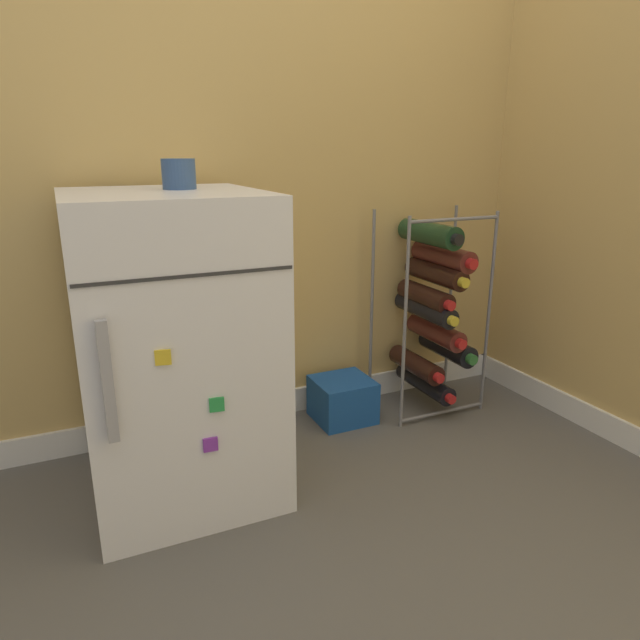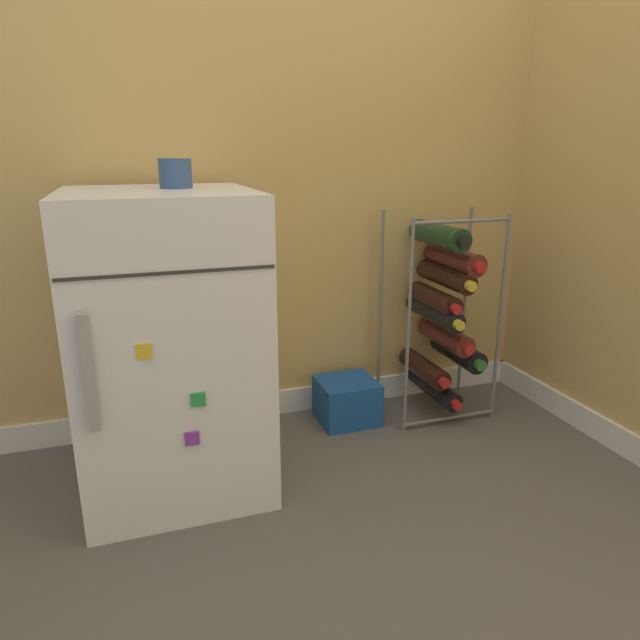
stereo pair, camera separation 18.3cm
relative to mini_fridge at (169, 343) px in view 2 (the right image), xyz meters
name	(u,v)px [view 2 (the right image)]	position (x,y,z in m)	size (l,w,h in m)	color
ground_plane	(382,500)	(0.53, -0.32, -0.42)	(14.00, 14.00, 0.00)	#56544F
wall_back	(309,56)	(0.53, 0.35, 0.82)	(6.69, 0.07, 2.50)	tan
mini_fridge	(169,343)	(0.00, 0.00, 0.00)	(0.50, 0.57, 0.85)	white
wine_rack	(442,313)	(0.97, 0.15, -0.04)	(0.37, 0.33, 0.75)	slate
soda_box	(347,400)	(0.61, 0.18, -0.35)	(0.20, 0.19, 0.15)	#194C9E
fridge_top_cup	(175,173)	(0.06, 0.05, 0.46)	(0.09, 0.09, 0.08)	#335184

